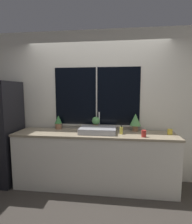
# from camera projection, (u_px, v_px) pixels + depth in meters

# --- Properties ---
(ground_plane) EXTENTS (14.00, 14.00, 0.00)m
(ground_plane) POSITION_uv_depth(u_px,v_px,m) (92.00, 195.00, 2.74)
(ground_plane) COLOR #38332D
(wall_back) EXTENTS (8.00, 0.09, 2.70)m
(wall_back) POSITION_uv_depth(u_px,v_px,m) (97.00, 106.00, 3.22)
(wall_back) COLOR silver
(wall_back) RESTS_ON ground_plane
(wall_left) EXTENTS (0.06, 7.00, 2.70)m
(wall_left) POSITION_uv_depth(u_px,v_px,m) (9.00, 102.00, 4.34)
(wall_left) COLOR silver
(wall_left) RESTS_ON ground_plane
(counter) EXTENTS (2.68, 0.60, 0.94)m
(counter) POSITION_uv_depth(u_px,v_px,m) (94.00, 160.00, 2.97)
(counter) COLOR silver
(counter) RESTS_ON ground_plane
(sink) EXTENTS (0.60, 0.45, 0.32)m
(sink) POSITION_uv_depth(u_px,v_px,m) (98.00, 130.00, 2.91)
(sink) COLOR #ADADB2
(sink) RESTS_ON counter
(potted_plant_left) EXTENTS (0.13, 0.13, 0.25)m
(potted_plant_left) POSITION_uv_depth(u_px,v_px,m) (58.00, 122.00, 3.20)
(potted_plant_left) COLOR #9E6B4C
(potted_plant_left) RESTS_ON counter
(potted_plant_center) EXTENTS (0.14, 0.14, 0.24)m
(potted_plant_center) POSITION_uv_depth(u_px,v_px,m) (96.00, 122.00, 3.11)
(potted_plant_center) COLOR #9E6B4C
(potted_plant_center) RESTS_ON counter
(potted_plant_right) EXTENTS (0.19, 0.19, 0.31)m
(potted_plant_right) POSITION_uv_depth(u_px,v_px,m) (135.00, 120.00, 3.02)
(potted_plant_right) COLOR #9E6B4C
(potted_plant_right) RESTS_ON counter
(soap_bottle) EXTENTS (0.05, 0.05, 0.15)m
(soap_bottle) POSITION_uv_depth(u_px,v_px,m) (121.00, 130.00, 2.82)
(soap_bottle) COLOR #DBD14C
(soap_bottle) RESTS_ON counter
(mug_red) EXTENTS (0.07, 0.07, 0.10)m
(mug_red) POSITION_uv_depth(u_px,v_px,m) (144.00, 134.00, 2.64)
(mug_red) COLOR #B72D28
(mug_red) RESTS_ON counter
(mug_yellow) EXTENTS (0.08, 0.08, 0.09)m
(mug_yellow) POSITION_uv_depth(u_px,v_px,m) (170.00, 132.00, 2.80)
(mug_yellow) COLOR gold
(mug_yellow) RESTS_ON counter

